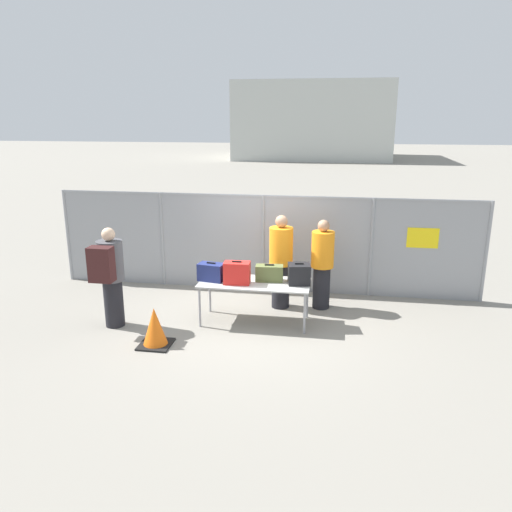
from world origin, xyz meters
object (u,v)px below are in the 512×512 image
(traveler_hooded, at_px, (110,274))
(suitcase_navy, at_px, (211,272))
(suitcase_red, at_px, (237,273))
(security_worker_near, at_px, (281,261))
(inspection_table, at_px, (255,285))
(suitcase_black, at_px, (299,274))
(security_worker_far, at_px, (322,263))
(suitcase_olive, at_px, (269,273))
(utility_trailer, at_px, (327,242))
(traffic_cone, at_px, (155,328))

(traveler_hooded, bearing_deg, suitcase_navy, 15.51)
(suitcase_navy, relative_size, suitcase_red, 1.06)
(suitcase_red, distance_m, security_worker_near, 1.14)
(inspection_table, bearing_deg, security_worker_near, 65.79)
(suitcase_black, distance_m, security_worker_far, 0.92)
(suitcase_red, height_order, suitcase_olive, suitcase_red)
(suitcase_red, bearing_deg, security_worker_near, 54.93)
(suitcase_navy, distance_m, suitcase_red, 0.49)
(suitcase_red, relative_size, suitcase_black, 1.09)
(traveler_hooded, xyz_separation_m, security_worker_near, (2.75, 1.41, -0.04))
(suitcase_black, relative_size, security_worker_near, 0.24)
(suitcase_red, bearing_deg, traveler_hooded, -167.08)
(inspection_table, height_order, security_worker_near, security_worker_near)
(suitcase_navy, xyz_separation_m, security_worker_far, (1.90, 0.92, -0.02))
(inspection_table, distance_m, suitcase_black, 0.80)
(suitcase_red, height_order, traveler_hooded, traveler_hooded)
(inspection_table, xyz_separation_m, utility_trailer, (1.14, 4.43, -0.27))
(suitcase_black, bearing_deg, traveler_hooded, -168.28)
(suitcase_red, relative_size, utility_trailer, 0.11)
(security_worker_far, bearing_deg, suitcase_navy, 48.38)
(inspection_table, xyz_separation_m, suitcase_olive, (0.24, 0.11, 0.19))
(suitcase_red, bearing_deg, suitcase_olive, 23.68)
(suitcase_navy, bearing_deg, suitcase_black, 3.17)
(suitcase_black, height_order, security_worker_far, security_worker_far)
(suitcase_olive, relative_size, utility_trailer, 0.12)
(utility_trailer, bearing_deg, security_worker_far, -90.17)
(security_worker_far, bearing_deg, security_worker_near, 28.45)
(security_worker_near, relative_size, traffic_cone, 2.82)
(suitcase_black, bearing_deg, suitcase_navy, -176.83)
(security_worker_near, xyz_separation_m, utility_trailer, (0.78, 3.61, -0.50))
(traveler_hooded, xyz_separation_m, traffic_cone, (0.98, -0.58, -0.67))
(suitcase_red, height_order, traffic_cone, suitcase_red)
(inspection_table, bearing_deg, traffic_cone, -140.05)
(inspection_table, height_order, security_worker_far, security_worker_far)
(suitcase_red, distance_m, suitcase_black, 1.07)
(suitcase_olive, distance_m, security_worker_near, 0.71)
(security_worker_far, bearing_deg, suitcase_olive, 63.58)
(suitcase_olive, distance_m, traffic_cone, 2.18)
(security_worker_near, height_order, traffic_cone, security_worker_near)
(suitcase_black, bearing_deg, traffic_cone, -150.42)
(suitcase_olive, bearing_deg, inspection_table, -154.78)
(security_worker_far, distance_m, utility_trailer, 3.56)
(inspection_table, bearing_deg, suitcase_red, -157.64)
(inspection_table, relative_size, suitcase_black, 4.56)
(inspection_table, distance_m, suitcase_red, 0.40)
(suitcase_navy, xyz_separation_m, suitcase_olive, (1.01, 0.14, -0.01))
(utility_trailer, bearing_deg, suitcase_navy, -113.19)
(inspection_table, height_order, suitcase_olive, suitcase_olive)
(suitcase_black, bearing_deg, utility_trailer, 85.06)
(suitcase_navy, xyz_separation_m, traffic_cone, (-0.64, -1.15, -0.61))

